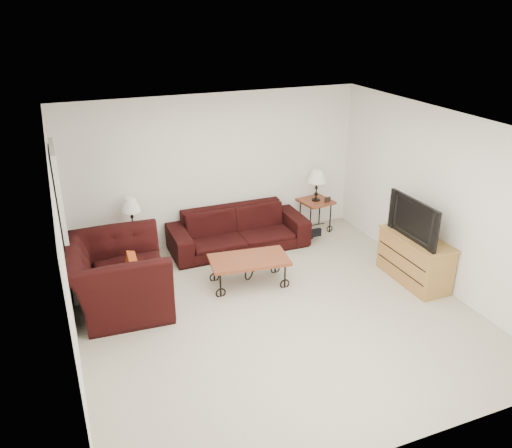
{
  "coord_description": "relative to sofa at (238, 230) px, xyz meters",
  "views": [
    {
      "loc": [
        -2.43,
        -5.35,
        3.83
      ],
      "look_at": [
        0.0,
        0.7,
        1.0
      ],
      "focal_mm": 36.37,
      "sensor_mm": 36.0,
      "label": 1
    }
  ],
  "objects": [
    {
      "name": "armchair",
      "position": [
        -2.09,
        -1.1,
        0.13
      ],
      "size": [
        1.33,
        1.5,
        0.93
      ],
      "primitive_type": "imported",
      "rotation": [
        0.0,
        0.0,
        1.51
      ],
      "color": "black",
      "rests_on": "ground"
    },
    {
      "name": "wall_right",
      "position": [
        2.28,
        -2.02,
        0.92
      ],
      "size": [
        0.02,
        5.0,
        2.5
      ],
      "primitive_type": "cube",
      "color": "white",
      "rests_on": "ground"
    },
    {
      "name": "backpack",
      "position": [
        1.29,
        -0.16,
        -0.12
      ],
      "size": [
        0.33,
        0.26,
        0.42
      ],
      "primitive_type": "ellipsoid",
      "rotation": [
        0.0,
        0.0,
        0.02
      ],
      "color": "black",
      "rests_on": "ground"
    },
    {
      "name": "side_table_left",
      "position": [
        -1.68,
        0.18,
        -0.07
      ],
      "size": [
        0.55,
        0.55,
        0.53
      ],
      "primitive_type": "cube",
      "rotation": [
        0.0,
        0.0,
        -0.13
      ],
      "color": "brown",
      "rests_on": "ground"
    },
    {
      "name": "coffee_table",
      "position": [
        -0.27,
        -1.19,
        -0.12
      ],
      "size": [
        1.18,
        0.73,
        0.42
      ],
      "primitive_type": "cube",
      "rotation": [
        0.0,
        0.0,
        -0.12
      ],
      "color": "brown",
      "rests_on": "ground"
    },
    {
      "name": "ceiling",
      "position": [
        -0.22,
        -2.02,
        2.17
      ],
      "size": [
        5.0,
        5.0,
        0.0
      ],
      "primitive_type": "plane",
      "color": "white",
      "rests_on": "wall_back"
    },
    {
      "name": "photo_frame_left",
      "position": [
        -1.83,
        0.03,
        0.24
      ],
      "size": [
        0.11,
        0.02,
        0.09
      ],
      "primitive_type": "cube",
      "rotation": [
        0.0,
        0.0,
        0.04
      ],
      "color": "black",
      "rests_on": "side_table_left"
    },
    {
      "name": "ground",
      "position": [
        -0.22,
        -2.02,
        -0.33
      ],
      "size": [
        5.0,
        5.0,
        0.0
      ],
      "primitive_type": "plane",
      "color": "beige",
      "rests_on": "ground"
    },
    {
      "name": "lamp_left",
      "position": [
        -1.68,
        0.18,
        0.47
      ],
      "size": [
        0.34,
        0.34,
        0.53
      ],
      "primitive_type": null,
      "rotation": [
        0.0,
        0.0,
        -0.13
      ],
      "color": "black",
      "rests_on": "side_table_left"
    },
    {
      "name": "side_table_right",
      "position": [
        1.53,
        0.18,
        -0.05
      ],
      "size": [
        0.59,
        0.59,
        0.57
      ],
      "primitive_type": "cube",
      "rotation": [
        0.0,
        0.0,
        0.15
      ],
      "color": "brown",
      "rests_on": "ground"
    },
    {
      "name": "wall_left",
      "position": [
        -2.72,
        -2.02,
        0.92
      ],
      "size": [
        0.02,
        5.0,
        2.5
      ],
      "primitive_type": "cube",
      "color": "white",
      "rests_on": "ground"
    },
    {
      "name": "wall_front",
      "position": [
        -0.22,
        -4.52,
        0.92
      ],
      "size": [
        5.0,
        0.02,
        2.5
      ],
      "primitive_type": "cube",
      "color": "white",
      "rests_on": "ground"
    },
    {
      "name": "television",
      "position": [
        1.99,
        -1.99,
        0.66
      ],
      "size": [
        0.14,
        1.04,
        0.6
      ],
      "primitive_type": "imported",
      "rotation": [
        0.0,
        0.0,
        -1.57
      ],
      "color": "black",
      "rests_on": "tv_stand"
    },
    {
      "name": "wall_back",
      "position": [
        -0.22,
        0.48,
        0.92
      ],
      "size": [
        5.0,
        0.02,
        2.5
      ],
      "primitive_type": "cube",
      "color": "white",
      "rests_on": "ground"
    },
    {
      "name": "photo_frame_right",
      "position": [
        1.68,
        0.03,
        0.28
      ],
      "size": [
        0.11,
        0.02,
        0.09
      ],
      "primitive_type": "cube",
      "rotation": [
        0.0,
        0.0,
        -0.06
      ],
      "color": "black",
      "rests_on": "side_table_right"
    },
    {
      "name": "doorway",
      "position": [
        -2.69,
        -0.37,
        0.69
      ],
      "size": [
        0.08,
        0.94,
        2.04
      ],
      "primitive_type": "cube",
      "color": "black",
      "rests_on": "ground"
    },
    {
      "name": "lamp_right",
      "position": [
        1.53,
        0.18,
        0.52
      ],
      "size": [
        0.37,
        0.37,
        0.57
      ],
      "primitive_type": null,
      "rotation": [
        0.0,
        0.0,
        0.15
      ],
      "color": "black",
      "rests_on": "side_table_right"
    },
    {
      "name": "throw_pillow",
      "position": [
        -1.94,
        -1.15,
        0.19
      ],
      "size": [
        0.13,
        0.43,
        0.42
      ],
      "primitive_type": "cube",
      "rotation": [
        0.0,
        0.0,
        1.51
      ],
      "color": "#B13B16",
      "rests_on": "armchair"
    },
    {
      "name": "sofa",
      "position": [
        0.0,
        0.0,
        0.0
      ],
      "size": [
        2.27,
        0.89,
        0.66
      ],
      "primitive_type": "imported",
      "color": "black",
      "rests_on": "ground"
    },
    {
      "name": "tv_stand",
      "position": [
        2.01,
        -1.99,
        0.02
      ],
      "size": [
        0.48,
        1.16,
        0.69
      ],
      "primitive_type": "cube",
      "color": "#B78C44",
      "rests_on": "ground"
    }
  ]
}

